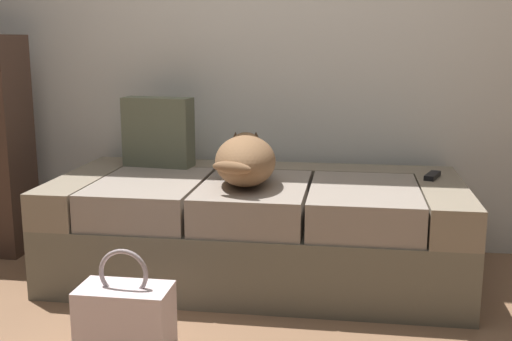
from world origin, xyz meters
TOP-DOWN VIEW (x-y plane):
  - couch at (0.00, 1.06)m, footprint 1.82×0.86m
  - dog_tan at (-0.04, 0.98)m, footprint 0.33×0.62m
  - tv_remote at (0.78, 1.20)m, footprint 0.09×0.16m
  - throw_pillow at (-0.53, 1.29)m, footprint 0.35×0.16m
  - handbag at (-0.35, 0.26)m, footprint 0.32×0.18m

SIDE VIEW (x-z plane):
  - handbag at x=-0.35m, z-range -0.06..0.31m
  - couch at x=0.00m, z-range 0.00..0.46m
  - tv_remote at x=0.78m, z-range 0.46..0.48m
  - dog_tan at x=-0.04m, z-range 0.46..0.67m
  - throw_pillow at x=-0.53m, z-range 0.46..0.80m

